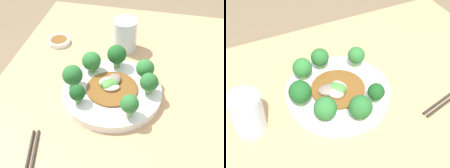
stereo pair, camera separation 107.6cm
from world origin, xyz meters
TOP-DOWN VIEW (x-y plane):
  - plate at (-0.02, 0.01)m, footprint 0.27×0.27m
  - broccoli_northwest at (-0.08, 0.09)m, footprint 0.05×0.05m
  - broccoli_southeast at (0.05, -0.07)m, footprint 0.04×0.04m
  - broccoli_northeast at (0.07, 0.07)m, footprint 0.05×0.05m
  - broccoli_north at (-0.02, 0.11)m, footprint 0.05×0.05m
  - broccoli_south at (-0.01, -0.10)m, footprint 0.06×0.06m
  - broccoli_west at (-0.12, 0.00)m, footprint 0.06×0.06m
  - broccoli_southwest at (-0.08, -0.07)m, footprint 0.06×0.06m
  - stirfry_center at (-0.02, 0.00)m, footprint 0.14×0.14m
  - drinking_glass at (-0.25, -0.00)m, footprint 0.08×0.08m
  - sauce_dish at (-0.23, -0.22)m, footprint 0.08×0.08m

SIDE VIEW (x-z plane):
  - sauce_dish at x=-0.23m, z-range 0.72..0.74m
  - plate at x=-0.02m, z-range 0.72..0.74m
  - stirfry_center at x=-0.02m, z-range 0.74..0.76m
  - drinking_glass at x=-0.25m, z-range 0.72..0.82m
  - broccoli_southeast at x=0.05m, z-range 0.75..0.80m
  - broccoli_southwest at x=-0.08m, z-range 0.75..0.81m
  - broccoli_northwest at x=-0.08m, z-range 0.75..0.81m
  - broccoli_north at x=-0.02m, z-range 0.75..0.81m
  - broccoli_south at x=-0.01m, z-range 0.75..0.81m
  - broccoli_northeast at x=0.07m, z-range 0.75..0.81m
  - broccoli_west at x=-0.12m, z-range 0.75..0.82m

